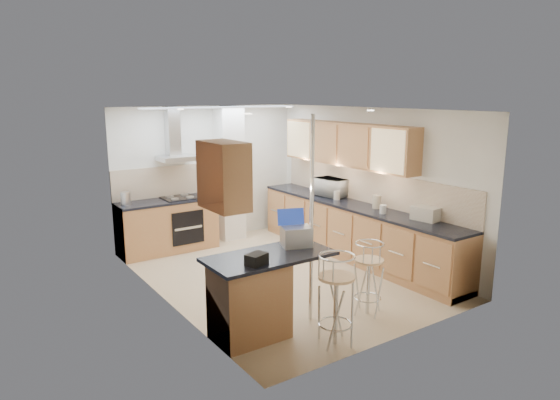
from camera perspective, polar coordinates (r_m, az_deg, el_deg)
ground at (r=7.72m, az=-0.01°, el=-8.58°), size 4.80×4.80×0.00m
room_shell at (r=7.80m, az=0.41°, el=3.38°), size 3.64×4.84×2.51m
right_counter at (r=8.46m, az=8.44°, el=-3.54°), size 0.63×4.40×0.92m
back_counter at (r=8.94m, az=-12.73°, el=-2.86°), size 1.70×0.63×0.92m
peninsula at (r=5.84m, az=-1.19°, el=-10.60°), size 1.47×0.72×0.94m
microwave at (r=8.94m, az=5.95°, el=1.46°), size 0.45×0.62×0.32m
laptop at (r=5.96m, az=1.88°, el=-4.18°), size 0.41×0.36×0.24m
bag at (r=5.35m, az=-2.70°, el=-6.77°), size 0.26×0.22×0.12m
bar_stool_near at (r=5.59m, az=6.41°, el=-11.25°), size 0.45×0.45×1.04m
bar_stool_end at (r=6.39m, az=10.06°, el=-8.78°), size 0.53×0.53×0.94m
jar_a at (r=8.94m, az=6.61°, el=0.99°), size 0.15×0.15×0.18m
jar_b at (r=8.67m, az=6.52°, el=0.55°), size 0.14×0.14×0.16m
jar_c at (r=8.12m, az=10.99°, el=-0.20°), size 0.14×0.14×0.21m
jar_d at (r=7.78m, az=11.69°, el=-1.06°), size 0.12×0.12×0.13m
bread_bin at (r=7.55m, az=16.41°, el=-1.46°), size 0.35×0.42×0.20m
kettle at (r=8.63m, az=-17.24°, el=0.20°), size 0.16×0.16×0.21m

